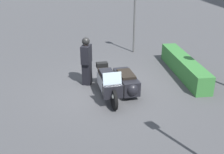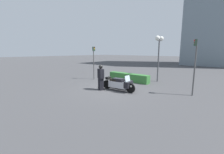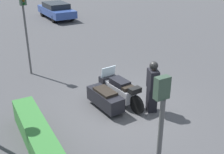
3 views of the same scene
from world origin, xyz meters
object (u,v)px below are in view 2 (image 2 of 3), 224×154
(hedge_bush_curbside, at_px, (128,77))
(twin_lamp_post, at_px, (159,44))
(police_motorcycle, at_px, (121,83))
(traffic_light_near, at_px, (195,59))
(officer_rider, at_px, (101,77))
(traffic_light_far, at_px, (94,58))

(hedge_bush_curbside, xyz_separation_m, twin_lamp_post, (2.10, 1.67, 3.01))
(police_motorcycle, relative_size, traffic_light_near, 0.76)
(officer_rider, relative_size, traffic_light_near, 0.53)
(traffic_light_near, bearing_deg, hedge_bush_curbside, -22.70)
(police_motorcycle, height_order, twin_lamp_post, twin_lamp_post)
(twin_lamp_post, bearing_deg, hedge_bush_curbside, -141.46)
(police_motorcycle, xyz_separation_m, hedge_bush_curbside, (-1.49, 2.98, -0.11))
(twin_lamp_post, bearing_deg, police_motorcycle, -97.41)
(hedge_bush_curbside, relative_size, traffic_light_far, 1.29)
(twin_lamp_post, distance_m, traffic_light_near, 4.70)
(police_motorcycle, bearing_deg, traffic_light_far, 155.73)
(officer_rider, distance_m, twin_lamp_post, 6.38)
(police_motorcycle, distance_m, hedge_bush_curbside, 3.34)
(traffic_light_far, bearing_deg, traffic_light_near, 1.82)
(traffic_light_near, relative_size, traffic_light_far, 1.08)
(twin_lamp_post, relative_size, traffic_light_near, 1.18)
(police_motorcycle, relative_size, traffic_light_far, 0.82)
(police_motorcycle, height_order, traffic_light_far, traffic_light_far)
(police_motorcycle, xyz_separation_m, traffic_light_near, (4.23, 1.86, 1.81))
(traffic_light_near, bearing_deg, officer_rider, 16.88)
(twin_lamp_post, height_order, traffic_light_near, twin_lamp_post)
(police_motorcycle, bearing_deg, officer_rider, -142.90)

